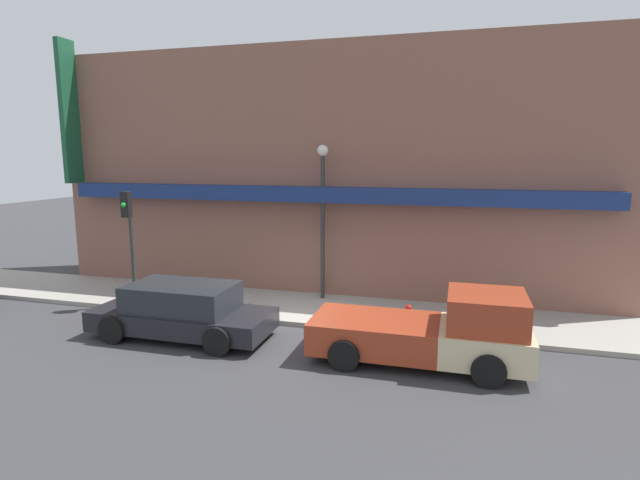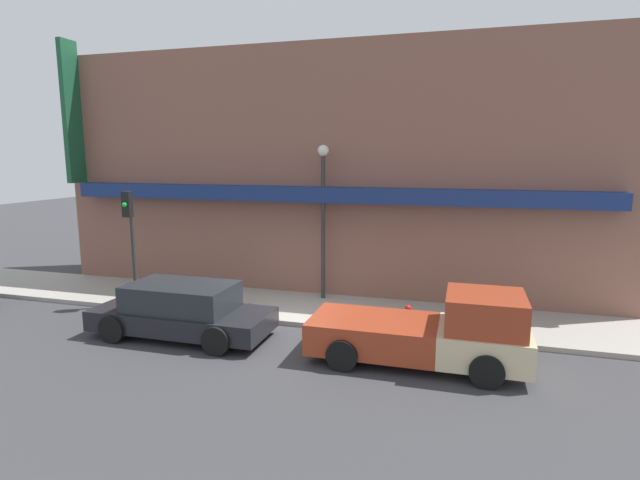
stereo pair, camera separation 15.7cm
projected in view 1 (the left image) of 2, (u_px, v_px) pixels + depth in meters
The scene contains 8 objects.
ground_plane at pixel (289, 326), 14.32m from camera, with size 80.00×80.00×0.00m, color #38383A.
sidewalk at pixel (305, 308), 15.78m from camera, with size 36.00×3.11×0.14m.
building at pixel (329, 172), 17.97m from camera, with size 19.80×3.80×8.98m.
pickup_truck at pixel (434, 331), 11.65m from camera, with size 5.04×2.13×1.78m.
parked_car at pixel (182, 311), 13.41m from camera, with size 4.85×2.11×1.45m.
fire_hydrant at pixel (408, 316), 13.71m from camera, with size 0.19×0.19×0.66m.
street_lamp at pixel (323, 203), 16.16m from camera, with size 0.36×0.36×5.04m.
traffic_light at pixel (129, 227), 15.66m from camera, with size 0.28×0.42×3.60m.
Camera 1 is at (4.54, -12.96, 4.84)m, focal length 28.00 mm.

